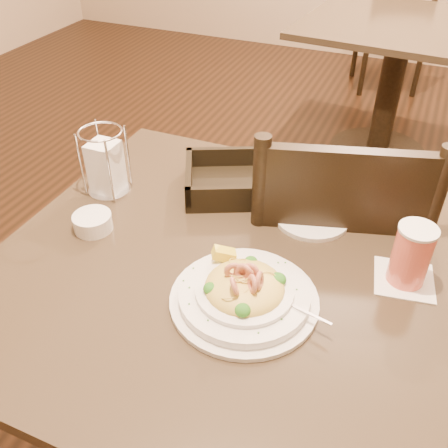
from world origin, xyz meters
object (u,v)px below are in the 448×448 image
at_px(side_plate, 312,217).
at_px(butter_ramekin, 93,222).
at_px(dining_chair_near, 326,263).
at_px(dining_chair_far, 396,15).
at_px(bread_basket, 235,182).
at_px(background_table, 394,67).
at_px(main_table, 221,334).
at_px(napkin_caddy, 106,166).
at_px(pasta_bowl, 244,292).
at_px(drink_glass, 411,255).

relative_size(side_plate, butter_ramekin, 1.99).
xyz_separation_m(dining_chair_near, dining_chair_far, (-0.16, 2.55, 0.00)).
height_order(dining_chair_near, side_plate, dining_chair_near).
bearing_deg(bread_basket, background_table, 83.30).
relative_size(dining_chair_far, bread_basket, 3.15).
distance_m(main_table, dining_chair_far, 2.88).
bearing_deg(side_plate, napkin_caddy, -170.84).
bearing_deg(pasta_bowl, background_table, 88.89).
xyz_separation_m(background_table, dining_chair_far, (-0.12, 0.97, 0.01)).
bearing_deg(drink_glass, pasta_bowl, -146.53).
bearing_deg(bread_basket, dining_chair_far, 88.36).
distance_m(dining_chair_far, butter_ramekin, 2.92).
relative_size(main_table, dining_chair_near, 0.97).
distance_m(dining_chair_near, butter_ramekin, 0.62).
bearing_deg(dining_chair_near, pasta_bowl, 63.13).
relative_size(bread_basket, butter_ramekin, 3.52).
bearing_deg(side_plate, butter_ramekin, -152.85).
height_order(dining_chair_far, napkin_caddy, dining_chair_far).
relative_size(background_table, dining_chair_far, 1.04).
bearing_deg(butter_ramekin, main_table, 2.25).
xyz_separation_m(dining_chair_far, butter_ramekin, (-0.30, -2.89, 0.24)).
distance_m(main_table, drink_glass, 0.46).
relative_size(main_table, butter_ramekin, 10.71).
relative_size(bread_basket, napkin_caddy, 1.82).
relative_size(pasta_bowl, napkin_caddy, 1.87).
bearing_deg(napkin_caddy, side_plate, 9.16).
distance_m(background_table, bread_basket, 1.69).
distance_m(bread_basket, napkin_caddy, 0.31).
relative_size(dining_chair_near, bread_basket, 3.15).
height_order(dining_chair_near, pasta_bowl, dining_chair_near).
distance_m(background_table, pasta_bowl, 2.02).
bearing_deg(background_table, drink_glass, -82.96).
bearing_deg(dining_chair_far, main_table, 70.45).
bearing_deg(napkin_caddy, drink_glass, -3.47).
relative_size(main_table, drink_glass, 7.03).
bearing_deg(dining_chair_far, side_plate, 73.31).
relative_size(pasta_bowl, butter_ramekin, 3.61).
bearing_deg(side_plate, pasta_bowl, -99.31).
bearing_deg(drink_glass, side_plate, 150.84).
bearing_deg(background_table, dining_chair_far, 97.08).
bearing_deg(background_table, dining_chair_near, -88.56).
xyz_separation_m(napkin_caddy, side_plate, (0.48, 0.08, -0.06)).
bearing_deg(main_table, napkin_caddy, 159.48).
xyz_separation_m(main_table, dining_chair_near, (0.16, 0.33, 0.01)).
bearing_deg(background_table, pasta_bowl, -91.11).
height_order(pasta_bowl, bread_basket, pasta_bowl).
height_order(background_table, napkin_caddy, napkin_caddy).
bearing_deg(main_table, dining_chair_far, 89.92).
bearing_deg(drink_glass, dining_chair_near, 127.77).
relative_size(background_table, napkin_caddy, 5.96).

